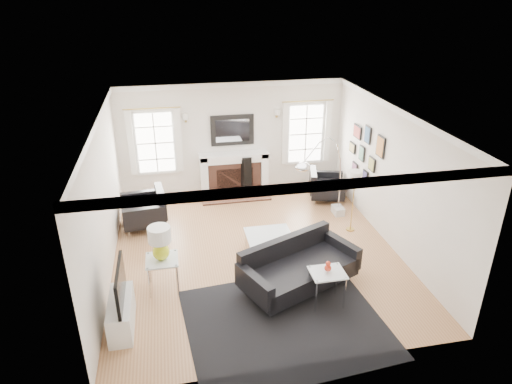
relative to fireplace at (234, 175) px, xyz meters
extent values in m
plane|color=#9A6340|center=(0.00, -2.79, -0.54)|extent=(6.00, 6.00, 0.00)
cube|color=silver|center=(0.00, 0.21, 0.86)|extent=(5.50, 0.04, 2.80)
cube|color=silver|center=(0.00, -5.79, 0.86)|extent=(5.50, 0.04, 2.80)
cube|color=silver|center=(-2.75, -2.79, 0.86)|extent=(0.04, 6.00, 2.80)
cube|color=silver|center=(2.75, -2.79, 0.86)|extent=(0.04, 6.00, 2.80)
cube|color=white|center=(0.00, -2.79, 2.26)|extent=(5.50, 6.00, 0.02)
cube|color=white|center=(0.00, -2.79, 2.20)|extent=(5.50, 6.00, 0.12)
cube|color=white|center=(-0.75, 0.01, 0.01)|extent=(0.18, 0.38, 1.10)
cube|color=white|center=(0.75, 0.01, 0.01)|extent=(0.18, 0.38, 1.10)
cube|color=white|center=(0.00, 0.01, 0.51)|extent=(1.70, 0.38, 0.12)
cube|color=white|center=(0.00, 0.01, 0.41)|extent=(1.50, 0.34, 0.10)
cube|color=brown|center=(0.00, 0.03, -0.09)|extent=(1.30, 0.30, 0.90)
cube|color=black|center=(0.00, -0.07, -0.16)|extent=(0.90, 0.10, 0.76)
cube|color=brown|center=(0.00, -0.24, -0.52)|extent=(1.70, 0.50, 0.04)
cube|color=black|center=(0.00, 0.17, 1.11)|extent=(1.05, 0.06, 0.75)
cube|color=white|center=(0.00, 0.13, 1.11)|extent=(0.82, 0.02, 0.55)
cube|color=white|center=(-1.85, 0.18, 0.91)|extent=(1.00, 0.05, 1.60)
cube|color=white|center=(-1.85, 0.15, 0.91)|extent=(0.84, 0.02, 1.44)
cube|color=white|center=(-2.40, 0.08, 0.96)|extent=(0.14, 0.05, 1.55)
cube|color=white|center=(-1.30, 0.08, 0.96)|extent=(0.14, 0.05, 1.55)
cube|color=white|center=(1.85, 0.18, 0.91)|extent=(1.00, 0.05, 1.60)
cube|color=white|center=(1.85, 0.15, 0.91)|extent=(0.84, 0.02, 1.44)
cube|color=white|center=(1.30, 0.08, 0.96)|extent=(0.14, 0.05, 1.55)
cube|color=white|center=(2.40, 0.08, 0.96)|extent=(0.14, 0.05, 1.55)
cube|color=black|center=(2.72, -2.19, 1.31)|extent=(0.03, 0.34, 0.44)
cube|color=#BB7031|center=(2.70, -2.19, 1.31)|extent=(0.01, 0.29, 0.39)
cube|color=black|center=(2.72, -1.54, 1.36)|extent=(0.03, 0.28, 0.38)
cube|color=#2D527C|center=(2.70, -1.54, 1.36)|extent=(0.01, 0.23, 0.33)
cube|color=black|center=(2.72, -0.99, 1.26)|extent=(0.03, 0.40, 0.30)
cube|color=#B13B36|center=(2.70, -0.99, 1.26)|extent=(0.01, 0.35, 0.25)
cube|color=black|center=(2.72, -1.89, 0.81)|extent=(0.03, 0.30, 0.30)
cube|color=#9C9647|center=(2.70, -1.89, 0.81)|extent=(0.01, 0.25, 0.25)
cube|color=black|center=(2.72, -1.34, 0.86)|extent=(0.03, 0.26, 0.34)
cube|color=#558D72|center=(2.70, -1.34, 0.86)|extent=(0.01, 0.21, 0.29)
cube|color=black|center=(2.72, -0.79, 0.81)|extent=(0.03, 0.32, 0.24)
cube|color=tan|center=(2.70, -0.79, 0.81)|extent=(0.01, 0.27, 0.19)
cube|color=black|center=(2.72, -1.64, 0.41)|extent=(0.03, 0.24, 0.30)
cube|color=navy|center=(2.70, -1.64, 0.41)|extent=(0.01, 0.19, 0.25)
cube|color=black|center=(2.72, -1.04, 0.41)|extent=(0.03, 0.28, 0.22)
cube|color=#834C6B|center=(2.70, -1.04, 0.41)|extent=(0.01, 0.23, 0.17)
cube|color=white|center=(-2.45, -4.49, -0.29)|extent=(0.35, 1.00, 0.50)
cube|color=black|center=(-2.40, -4.49, 0.26)|extent=(0.05, 1.00, 0.58)
cube|color=black|center=(0.05, -4.90, -0.54)|extent=(3.25, 2.79, 0.01)
cube|color=black|center=(0.53, -4.04, -0.24)|extent=(2.18, 1.66, 0.33)
cube|color=black|center=(0.36, -3.66, 0.01)|extent=(1.86, 0.95, 0.55)
cube|color=black|center=(-0.35, -4.44, -0.10)|extent=(0.52, 0.91, 0.42)
cube|color=black|center=(1.41, -3.64, -0.10)|extent=(0.52, 0.91, 0.42)
cube|color=black|center=(-2.20, -1.23, -0.23)|extent=(0.98, 0.98, 0.33)
cube|color=black|center=(-1.81, -1.19, 0.01)|extent=(0.25, 0.89, 0.55)
cube|color=black|center=(-2.25, -0.80, -0.10)|extent=(0.89, 0.23, 0.42)
cube|color=black|center=(-2.15, -1.67, -0.10)|extent=(0.89, 0.23, 0.42)
cube|color=black|center=(2.20, -0.69, -0.26)|extent=(0.98, 0.98, 0.30)
cube|color=black|center=(1.86, -0.60, -0.05)|extent=(0.35, 0.80, 0.50)
cube|color=black|center=(2.09, -1.08, -0.15)|extent=(0.80, 0.33, 0.38)
cube|color=black|center=(2.31, -0.31, -0.15)|extent=(0.80, 0.33, 0.38)
cube|color=silver|center=(0.26, -2.87, -0.15)|extent=(0.90, 0.90, 0.02)
cylinder|color=silver|center=(-0.15, -3.27, -0.34)|extent=(0.04, 0.04, 0.40)
cylinder|color=silver|center=(0.67, -3.27, -0.34)|extent=(0.04, 0.04, 0.40)
cylinder|color=silver|center=(-0.15, -2.46, -0.34)|extent=(0.04, 0.04, 0.40)
cylinder|color=silver|center=(0.67, -2.46, -0.34)|extent=(0.04, 0.04, 0.40)
cube|color=silver|center=(-1.80, -3.60, 0.05)|extent=(0.55, 0.55, 0.02)
cylinder|color=silver|center=(-2.03, -3.84, -0.24)|extent=(0.04, 0.04, 0.60)
cylinder|color=silver|center=(-1.56, -3.84, -0.24)|extent=(0.04, 0.04, 0.60)
cylinder|color=silver|center=(-2.03, -3.37, -0.24)|extent=(0.04, 0.04, 0.60)
cylinder|color=silver|center=(-1.56, -3.37, -0.24)|extent=(0.04, 0.04, 0.60)
cube|color=silver|center=(0.85, -4.54, 0.07)|extent=(0.56, 0.47, 0.02)
cylinder|color=silver|center=(0.61, -4.74, -0.23)|extent=(0.04, 0.04, 0.62)
cylinder|color=silver|center=(1.09, -4.74, -0.23)|extent=(0.04, 0.04, 0.62)
cylinder|color=silver|center=(0.61, -4.34, -0.23)|extent=(0.04, 0.04, 0.62)
cylinder|color=silver|center=(1.09, -4.34, -0.23)|extent=(0.04, 0.04, 0.62)
sphere|color=#D3E21C|center=(-1.80, -3.60, 0.21)|extent=(0.29, 0.29, 0.29)
cylinder|color=#D3E21C|center=(-1.80, -3.60, 0.35)|extent=(0.04, 0.04, 0.12)
cylinder|color=white|center=(-1.80, -3.60, 0.54)|extent=(0.39, 0.39, 0.27)
sphere|color=red|center=(0.85, -4.54, 0.15)|extent=(0.12, 0.12, 0.12)
sphere|color=red|center=(0.85, -4.54, 0.24)|extent=(0.08, 0.08, 0.08)
cube|color=silver|center=(2.20, -1.49, -0.45)|extent=(0.22, 0.35, 0.18)
ellipsoid|color=silver|center=(0.96, -2.55, 1.13)|extent=(0.30, 0.30, 0.18)
cylinder|color=#AC8D3B|center=(2.20, -2.27, -0.53)|extent=(0.17, 0.17, 0.03)
cylinder|color=#AC8D3B|center=(2.20, -2.27, 0.07)|extent=(0.02, 0.02, 1.22)
cylinder|color=white|center=(2.20, -2.27, 0.72)|extent=(0.28, 0.28, 0.23)
cube|color=black|center=(0.27, -0.14, -0.02)|extent=(0.27, 0.27, 1.05)
camera|label=1|loc=(-1.49, -10.38, 4.36)|focal=32.00mm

